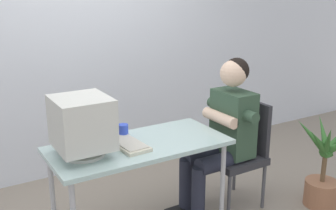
{
  "coord_description": "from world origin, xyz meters",
  "views": [
    {
      "loc": [
        -1.21,
        -2.39,
        1.81
      ],
      "look_at": [
        0.24,
        0.0,
        1.0
      ],
      "focal_mm": 42.83,
      "sensor_mm": 36.0,
      "label": 1
    }
  ],
  "objects": [
    {
      "name": "potted_plant",
      "position": [
        1.55,
        -0.41,
        0.37
      ],
      "size": [
        0.62,
        0.64,
        0.81
      ],
      "color": "#9E6647",
      "rests_on": "ground_plane"
    },
    {
      "name": "keyboard",
      "position": [
        -0.09,
        0.03,
        0.77
      ],
      "size": [
        0.21,
        0.45,
        0.03
      ],
      "color": "beige",
      "rests_on": "desk"
    },
    {
      "name": "person_seated",
      "position": [
        0.77,
        0.01,
        0.71
      ],
      "size": [
        0.69,
        0.56,
        1.29
      ],
      "color": "#334C38",
      "rests_on": "ground_plane"
    },
    {
      "name": "desk_mug",
      "position": [
        -0.05,
        0.17,
        0.8
      ],
      "size": [
        0.08,
        0.09,
        0.1
      ],
      "color": "blue",
      "rests_on": "desk"
    },
    {
      "name": "wall_back",
      "position": [
        0.3,
        1.4,
        1.5
      ],
      "size": [
        8.0,
        0.1,
        3.0
      ],
      "primitive_type": "cube",
      "color": "silver",
      "rests_on": "ground_plane"
    },
    {
      "name": "crt_monitor",
      "position": [
        -0.41,
        0.0,
        0.97
      ],
      "size": [
        0.36,
        0.38,
        0.4
      ],
      "color": "silver",
      "rests_on": "desk"
    },
    {
      "name": "desk",
      "position": [
        0.0,
        0.0,
        0.69
      ],
      "size": [
        1.28,
        0.6,
        0.75
      ],
      "color": "#B7B7BC",
      "rests_on": "ground_plane"
    },
    {
      "name": "office_chair",
      "position": [
        0.96,
        0.01,
        0.5
      ],
      "size": [
        0.44,
        0.44,
        0.91
      ],
      "color": "#4C4C51",
      "rests_on": "ground_plane"
    }
  ]
}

